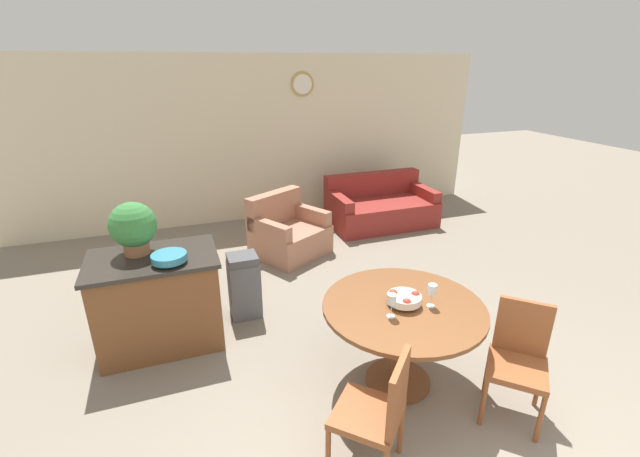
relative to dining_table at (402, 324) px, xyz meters
name	(u,v)px	position (x,y,z in m)	size (l,w,h in m)	color
wall_back	(260,140)	(-0.14, 4.53, 0.76)	(8.00, 0.09, 2.70)	beige
dining_table	(402,324)	(0.00, 0.00, 0.00)	(1.30, 1.30, 0.77)	brown
dining_chair_near_left	(378,410)	(-0.56, -0.69, -0.08)	(0.59, 0.59, 0.92)	brown
dining_chair_near_right	(519,355)	(0.69, -0.56, -0.08)	(0.59, 0.59, 0.92)	brown
fruit_bowl	(404,298)	(0.00, 0.00, 0.24)	(0.27, 0.27, 0.11)	silver
wine_glass_left	(392,300)	(-0.18, -0.11, 0.32)	(0.07, 0.07, 0.19)	silver
wine_glass_right	(432,290)	(0.19, -0.09, 0.32)	(0.07, 0.07, 0.19)	silver
kitchen_island	(159,301)	(-1.88, 1.28, -0.13)	(1.15, 0.76, 0.93)	brown
teal_bowl	(169,257)	(-1.73, 1.09, 0.38)	(0.30, 0.30, 0.09)	teal
potted_plant	(133,227)	(-2.00, 1.40, 0.60)	(0.42, 0.42, 0.49)	#A36642
trash_bin	(244,286)	(-1.03, 1.50, -0.25)	(0.32, 0.29, 0.71)	#56565B
couch	(380,208)	(1.62, 3.52, -0.32)	(1.70, 0.99, 0.81)	maroon
armchair	(288,234)	(-0.16, 2.88, -0.31)	(1.20, 1.16, 0.86)	#A87056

